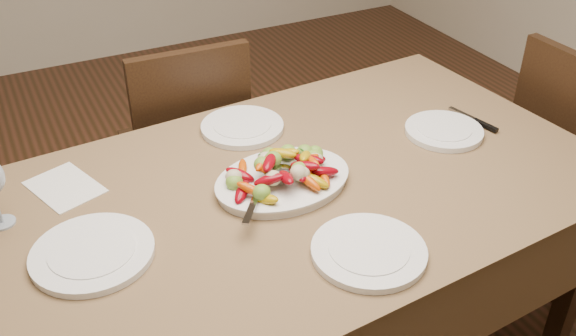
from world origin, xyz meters
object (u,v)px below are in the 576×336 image
at_px(plate_right, 444,131).
at_px(serving_platter, 283,182).
at_px(chair_far, 183,147).
at_px(plate_far, 242,127).
at_px(dining_table, 288,287).
at_px(plate_left, 93,253).
at_px(plate_near, 369,252).

bearing_deg(plate_right, serving_platter, -177.11).
xyz_separation_m(chair_far, plate_far, (0.07, -0.44, 0.29)).
bearing_deg(plate_right, plate_far, 150.97).
bearing_deg(chair_far, dining_table, 96.56).
height_order(serving_platter, plate_left, serving_platter).
xyz_separation_m(dining_table, chair_far, (-0.06, 0.78, 0.10)).
relative_size(chair_far, plate_right, 3.90).
xyz_separation_m(serving_platter, plate_far, (0.02, 0.34, -0.00)).
bearing_deg(plate_far, dining_table, -92.14).
bearing_deg(serving_platter, plate_left, -173.78).
distance_m(serving_platter, plate_near, 0.36).
bearing_deg(plate_right, dining_table, -176.07).
distance_m(chair_far, plate_near, 1.17).
height_order(plate_right, plate_near, same).
bearing_deg(plate_right, plate_near, -144.10).
xyz_separation_m(dining_table, plate_right, (0.57, 0.04, 0.39)).
relative_size(plate_right, plate_near, 0.87).
relative_size(serving_platter, plate_right, 1.56).
xyz_separation_m(dining_table, plate_far, (0.01, 0.35, 0.39)).
bearing_deg(plate_far, plate_left, -144.73).
relative_size(serving_platter, plate_near, 1.36).
relative_size(plate_left, plate_near, 1.05).
distance_m(plate_right, plate_near, 0.65).
distance_m(chair_far, plate_left, 1.01).
relative_size(plate_far, plate_near, 0.94).
height_order(dining_table, serving_platter, serving_platter).
xyz_separation_m(chair_far, plate_near, (0.11, -1.13, 0.29)).
bearing_deg(serving_platter, plate_far, 85.91).
xyz_separation_m(serving_platter, plate_left, (-0.54, -0.06, -0.00)).
bearing_deg(chair_far, serving_platter, 95.79).
bearing_deg(dining_table, plate_near, -82.50).
bearing_deg(plate_left, plate_near, -26.24).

